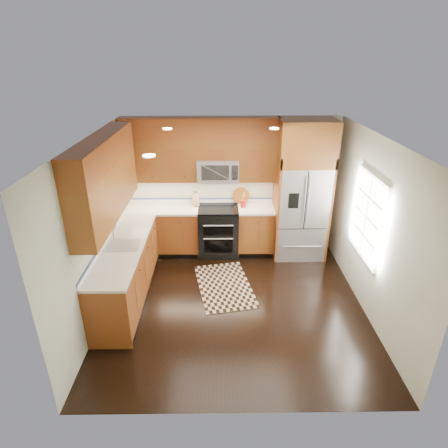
{
  "coord_description": "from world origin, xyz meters",
  "views": [
    {
      "loc": [
        -0.22,
        -4.88,
        3.63
      ],
      "look_at": [
        -0.15,
        0.6,
        1.11
      ],
      "focal_mm": 30.0,
      "sensor_mm": 36.0,
      "label": 1
    }
  ],
  "objects_px": {
    "range": "(218,231)",
    "knife_block": "(195,199)",
    "utensil_crock": "(243,202)",
    "rug": "(224,286)",
    "refrigerator": "(302,191)"
  },
  "relations": [
    {
      "from": "range",
      "to": "knife_block",
      "type": "distance_m",
      "value": 0.76
    },
    {
      "from": "refrigerator",
      "to": "rug",
      "type": "bearing_deg",
      "value": -141.5
    },
    {
      "from": "knife_block",
      "to": "rug",
      "type": "bearing_deg",
      "value": -68.17
    },
    {
      "from": "range",
      "to": "utensil_crock",
      "type": "height_order",
      "value": "utensil_crock"
    },
    {
      "from": "refrigerator",
      "to": "utensil_crock",
      "type": "distance_m",
      "value": 1.11
    },
    {
      "from": "refrigerator",
      "to": "rug",
      "type": "relative_size",
      "value": 1.82
    },
    {
      "from": "range",
      "to": "utensil_crock",
      "type": "distance_m",
      "value": 0.75
    },
    {
      "from": "utensil_crock",
      "to": "rug",
      "type": "bearing_deg",
      "value": -106.65
    },
    {
      "from": "knife_block",
      "to": "utensil_crock",
      "type": "relative_size",
      "value": 1.01
    },
    {
      "from": "utensil_crock",
      "to": "refrigerator",
      "type": "bearing_deg",
      "value": -5.36
    },
    {
      "from": "range",
      "to": "rug",
      "type": "bearing_deg",
      "value": -85.06
    },
    {
      "from": "knife_block",
      "to": "utensil_crock",
      "type": "distance_m",
      "value": 0.92
    },
    {
      "from": "range",
      "to": "refrigerator",
      "type": "xyz_separation_m",
      "value": [
        1.55,
        -0.04,
        0.83
      ]
    },
    {
      "from": "range",
      "to": "knife_block",
      "type": "xyz_separation_m",
      "value": [
        -0.44,
        0.17,
        0.59
      ]
    },
    {
      "from": "refrigerator",
      "to": "utensil_crock",
      "type": "height_order",
      "value": "refrigerator"
    }
  ]
}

